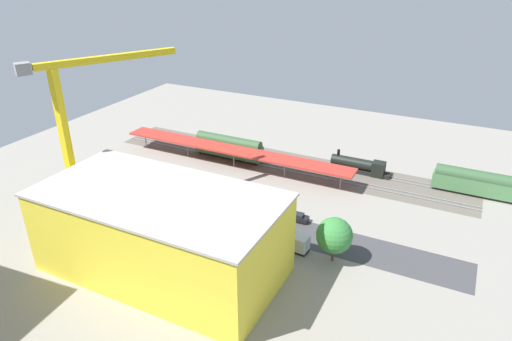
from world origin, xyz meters
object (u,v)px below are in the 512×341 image
at_px(box_truck_2, 203,212).
at_px(street_tree_2, 146,186).
at_px(freight_coach_far, 229,146).
at_px(tower_crane, 79,125).
at_px(parked_car_0, 297,217).
at_px(street_tree_5, 334,236).
at_px(street_tree_0, 195,197).
at_px(street_tree_4, 112,176).
at_px(parked_car_3, 210,197).
at_px(street_tree_3, 145,184).
at_px(passenger_coach, 479,183).
at_px(box_truck_1, 222,218).
at_px(street_tree_1, 112,178).
at_px(construction_building, 161,234).
at_px(parked_car_1, 268,211).
at_px(parked_car_5, 163,186).
at_px(parked_car_2, 237,204).
at_px(parked_car_4, 184,190).
at_px(locomotive, 361,166).
at_px(box_truck_0, 285,239).
at_px(traffic_light, 150,190).
at_px(platform_canopy_near, 234,150).

distance_m(box_truck_2, street_tree_2, 13.02).
xyz_separation_m(freight_coach_far, tower_crane, (10.66, 37.35, 16.23)).
distance_m(parked_car_0, street_tree_5, 14.68).
bearing_deg(street_tree_0, street_tree_5, 177.28).
distance_m(freight_coach_far, street_tree_5, 48.70).
height_order(street_tree_0, street_tree_4, street_tree_4).
height_order(parked_car_3, street_tree_3, street_tree_3).
bearing_deg(freight_coach_far, box_truck_2, 109.78).
distance_m(passenger_coach, parked_car_0, 41.99).
relative_size(box_truck_1, street_tree_3, 1.17).
height_order(street_tree_2, street_tree_4, street_tree_2).
height_order(box_truck_2, street_tree_1, street_tree_1).
height_order(construction_building, box_truck_1, construction_building).
bearing_deg(parked_car_0, passenger_coach, -138.99).
height_order(parked_car_1, parked_car_5, parked_car_1).
bearing_deg(street_tree_5, passenger_coach, -119.94).
distance_m(freight_coach_far, street_tree_2, 31.07).
height_order(parked_car_3, box_truck_2, box_truck_2).
height_order(parked_car_1, street_tree_5, street_tree_5).
relative_size(parked_car_3, street_tree_3, 0.54).
xyz_separation_m(street_tree_0, street_tree_5, (-28.95, 1.38, 0.27)).
height_order(passenger_coach, parked_car_2, passenger_coach).
height_order(parked_car_5, box_truck_1, box_truck_1).
bearing_deg(passenger_coach, parked_car_5, 23.65).
xyz_separation_m(parked_car_4, street_tree_1, (12.85, 7.94, 3.77)).
bearing_deg(street_tree_1, freight_coach_far, -112.37).
bearing_deg(box_truck_2, locomotive, -122.54).
bearing_deg(street_tree_4, parked_car_3, -154.11).
distance_m(construction_building, street_tree_0, 16.77).
relative_size(passenger_coach, parked_car_3, 4.49).
bearing_deg(parked_car_1, parked_car_4, -0.06).
relative_size(parked_car_2, box_truck_0, 0.51).
relative_size(box_truck_2, street_tree_5, 1.21).
bearing_deg(street_tree_3, freight_coach_far, -95.19).
bearing_deg(parked_car_2, box_truck_0, 148.61).
bearing_deg(street_tree_3, passenger_coach, -149.54).
xyz_separation_m(parked_car_3, street_tree_2, (9.12, 9.24, 4.93)).
height_order(parked_car_1, street_tree_4, street_tree_4).
relative_size(street_tree_2, street_tree_3, 1.11).
xyz_separation_m(box_truck_1, street_tree_1, (26.99, 0.30, 2.90)).
distance_m(box_truck_0, box_truck_1, 13.86).
relative_size(street_tree_4, traffic_light, 1.43).
height_order(parked_car_4, box_truck_2, box_truck_2).
height_order(parked_car_3, street_tree_5, street_tree_5).
bearing_deg(street_tree_0, locomotive, -124.36).
bearing_deg(street_tree_3, box_truck_2, -176.22).
bearing_deg(parked_car_0, parked_car_5, 0.80).
xyz_separation_m(street_tree_4, street_tree_5, (-48.72, 0.16, -0.66)).
bearing_deg(tower_crane, platform_canopy_near, -113.26).
bearing_deg(box_truck_1, parked_car_3, -45.21).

